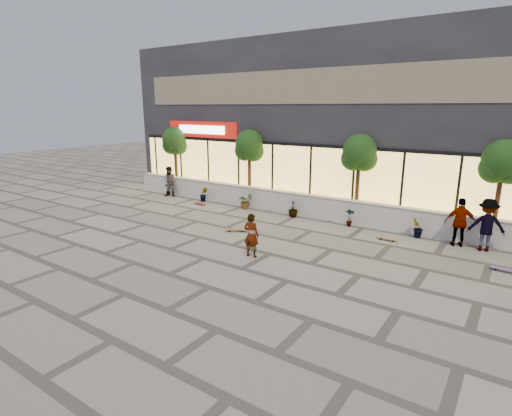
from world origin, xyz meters
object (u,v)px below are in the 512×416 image
Objects in this scene: skateboard_center at (236,230)px; skater_right_near at (460,222)px; tree_mideast at (359,155)px; skater_center at (251,235)px; tree_midwest at (249,147)px; skater_right_far at (487,225)px; tree_west at (175,142)px; skateboard_right_far at (505,270)px; tree_east at (503,164)px; skateboard_left at (200,203)px; skateboard_right_near at (387,238)px; skater_left at (170,182)px.

skater_right_near is at bearing -8.14° from skateboard_center.
skater_center is (-1.26, -6.62, -2.21)m from tree_mideast.
skater_right_far is at bearing -7.03° from tree_midwest.
tree_mideast is 7.10m from skater_center.
tree_west is 18.16m from skateboard_right_far.
tree_east is at bearing 0.00° from tree_west.
skateboard_left is at bearing -40.77° from skater_center.
skateboard_right_far is at bearing -10.46° from tree_west.
skater_right_near is at bearing -5.00° from tree_west.
tree_east is 2.69m from skater_right_near.
skateboard_right_near is 4.13m from skateboard_right_far.
skateboard_left is (-4.46, 2.71, -0.01)m from skateboard_center.
tree_east is at bearing -14.65° from skater_left.
tree_mideast is 4.47× the size of skateboard_right_far.
tree_midwest is at bearing -21.21° from skater_right_far.
tree_mideast is 2.14× the size of skater_right_near.
skateboard_left is (-7.88, -1.94, -2.91)m from tree_mideast.
skateboard_center is at bearing 3.91° from skater_right_near.
tree_west is at bearing -18.93° from skater_right_far.
skater_right_near is 12.42m from skateboard_left.
skater_left is (-4.61, -1.40, -2.11)m from tree_midwest.
skateboard_center reaches higher than skateboard_right_far.
skateboard_center is 9.66m from skateboard_right_far.
skateboard_center is (7.18, -3.25, -0.79)m from skater_left.
tree_mideast reaches higher than skater_right_near.
skateboard_left is at bearing -166.16° from tree_mideast.
skater_center is 8.15m from skateboard_right_far.
skater_center is 3.01m from skateboard_center.
skater_right_far is at bearing -19.62° from skater_left.
tree_mideast reaches higher than skateboard_center.
tree_midwest is (5.50, 0.00, 0.00)m from tree_west.
skater_right_near is at bearing 138.50° from skateboard_right_far.
tree_west is at bearing 180.00° from tree_mideast.
tree_mideast is 2.04× the size of skater_right_far.
skater_center is at bearing -54.44° from tree_midwest.
tree_west is at bearing 119.59° from skateboard_center.
skater_center reaches higher than skateboard_right_near.
tree_midwest reaches higher than skateboard_center.
skateboard_left is at bearing 118.24° from skateboard_center.
skater_center is 0.81× the size of skater_right_far.
skater_right_far is at bearing -96.24° from tree_east.
skateboard_right_far is at bearing -0.09° from skateboard_left.
skateboard_right_near is at bearing -146.37° from tree_east.
tree_east is 10.48m from skateboard_center.
skater_right_near is (4.50, -1.40, -2.07)m from tree_mideast.
skater_left is (0.89, -1.40, -2.11)m from tree_west.
tree_west is at bearing 102.79° from skater_left.
skater_left is 0.96× the size of skater_right_near.
tree_east is 2.23× the size of skater_left.
tree_mideast and tree_east have the same top height.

